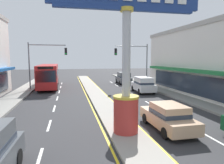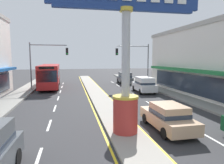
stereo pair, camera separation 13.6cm
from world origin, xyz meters
The scene contains 11 objects.
median_strip centered at (0.00, 18.00, 0.07)m, with size 1.92×52.00×0.14m, color gray.
sidewalk_left centered at (-8.69, 16.00, 0.09)m, with size 2.27×60.00×0.18m, color gray.
sidewalk_right centered at (8.69, 16.00, 0.09)m, with size 2.27×60.00×0.18m, color gray.
lane_markings centered at (0.00, 16.65, 0.00)m, with size 8.66×52.00×0.01m.
district_sign centered at (0.00, 6.75, 4.19)m, with size 7.99×1.40×8.04m.
traffic_light_left_side centered at (-6.19, 23.85, 4.25)m, with size 4.86×0.46×6.20m.
traffic_light_right_side centered at (6.19, 23.76, 4.25)m, with size 4.86×0.46×6.20m.
bus_near_right_lane centered at (-5.91, 26.78, 1.87)m, with size 2.94×11.29×3.26m.
suv_far_right_lane centered at (5.91, 19.75, 0.98)m, with size 2.11×4.67×1.90m.
sedan_far_left_oncoming centered at (2.61, 6.97, 0.79)m, with size 1.88×4.32×1.53m.
suv_kerb_right centered at (5.91, 28.85, 0.98)m, with size 2.09×4.66×1.90m.
Camera 1 is at (-2.94, -3.51, 4.12)m, focal length 32.29 mm.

